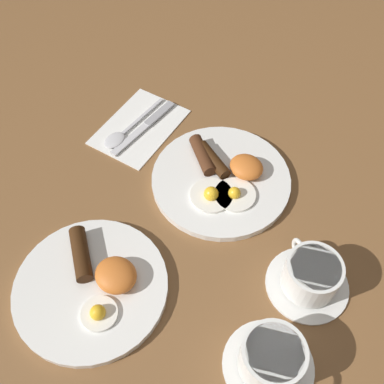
# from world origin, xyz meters

# --- Properties ---
(ground_plane) EXTENTS (3.00, 3.00, 0.00)m
(ground_plane) POSITION_xyz_m (0.00, 0.00, 0.00)
(ground_plane) COLOR brown
(breakfast_plate_near) EXTENTS (0.28, 0.28, 0.05)m
(breakfast_plate_near) POSITION_xyz_m (-0.00, -0.00, 0.01)
(breakfast_plate_near) COLOR white
(breakfast_plate_near) RESTS_ON ground_plane
(breakfast_plate_far) EXTENTS (0.26, 0.26, 0.05)m
(breakfast_plate_far) POSITION_xyz_m (0.05, 0.32, 0.01)
(breakfast_plate_far) COLOR white
(breakfast_plate_far) RESTS_ON ground_plane
(teacup_near) EXTENTS (0.14, 0.14, 0.07)m
(teacup_near) POSITION_xyz_m (-0.24, 0.10, 0.03)
(teacup_near) COLOR white
(teacup_near) RESTS_ON ground_plane
(teacup_far) EXTENTS (0.14, 0.14, 0.08)m
(teacup_far) POSITION_xyz_m (-0.26, 0.25, 0.04)
(teacup_far) COLOR white
(teacup_far) RESTS_ON ground_plane
(napkin) EXTENTS (0.16, 0.21, 0.01)m
(napkin) POSITION_xyz_m (0.23, -0.02, 0.00)
(napkin) COLOR white
(napkin) RESTS_ON ground_plane
(knife) EXTENTS (0.02, 0.20, 0.01)m
(knife) POSITION_xyz_m (0.22, -0.03, 0.01)
(knife) COLOR silver
(knife) RESTS_ON napkin
(spoon) EXTENTS (0.04, 0.19, 0.01)m
(spoon) POSITION_xyz_m (0.24, 0.03, 0.01)
(spoon) COLOR silver
(spoon) RESTS_ON napkin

